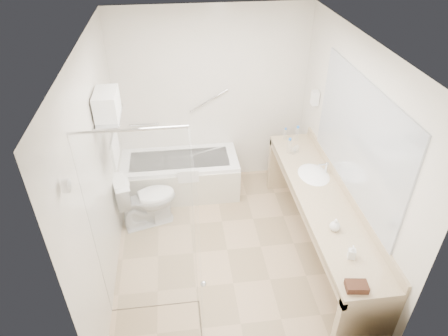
{
  "coord_description": "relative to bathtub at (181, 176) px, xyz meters",
  "views": [
    {
      "loc": [
        -0.47,
        -3.4,
        3.56
      ],
      "look_at": [
        0.0,
        0.3,
        1.0
      ],
      "focal_mm": 32.0,
      "sensor_mm": 36.0,
      "label": 1
    }
  ],
  "objects": [
    {
      "name": "floor",
      "position": [
        0.5,
        -1.24,
        -0.28
      ],
      "size": [
        3.2,
        3.2,
        0.0
      ],
      "primitive_type": "plane",
      "color": "tan",
      "rests_on": "ground"
    },
    {
      "name": "ceiling",
      "position": [
        0.5,
        -1.24,
        2.22
      ],
      "size": [
        2.6,
        3.2,
        0.1
      ],
      "primitive_type": "cube",
      "color": "silver",
      "rests_on": "wall_back"
    },
    {
      "name": "wall_back",
      "position": [
        0.5,
        0.36,
        0.97
      ],
      "size": [
        2.6,
        0.1,
        2.5
      ],
      "primitive_type": "cube",
      "color": "beige",
      "rests_on": "ground"
    },
    {
      "name": "wall_front",
      "position": [
        0.5,
        -2.84,
        0.97
      ],
      "size": [
        2.6,
        0.1,
        2.5
      ],
      "primitive_type": "cube",
      "color": "beige",
      "rests_on": "ground"
    },
    {
      "name": "wall_left",
      "position": [
        -0.8,
        -1.24,
        0.97
      ],
      "size": [
        0.1,
        3.2,
        2.5
      ],
      "primitive_type": "cube",
      "color": "beige",
      "rests_on": "ground"
    },
    {
      "name": "wall_right",
      "position": [
        1.8,
        -1.24,
        0.97
      ],
      "size": [
        0.1,
        3.2,
        2.5
      ],
      "primitive_type": "cube",
      "color": "beige",
      "rests_on": "ground"
    },
    {
      "name": "bathtub",
      "position": [
        0.0,
        0.0,
        0.0
      ],
      "size": [
        1.6,
        0.73,
        0.59
      ],
      "color": "white",
      "rests_on": "floor"
    },
    {
      "name": "grab_bar_short",
      "position": [
        -0.45,
        0.32,
        0.67
      ],
      "size": [
        0.4,
        0.03,
        0.03
      ],
      "primitive_type": "cylinder",
      "rotation": [
        0.0,
        1.57,
        0.0
      ],
      "color": "silver",
      "rests_on": "wall_back"
    },
    {
      "name": "grab_bar_long",
      "position": [
        0.45,
        0.32,
        0.97
      ],
      "size": [
        0.53,
        0.03,
        0.33
      ],
      "primitive_type": "cylinder",
      "rotation": [
        0.0,
        1.05,
        0.0
      ],
      "color": "silver",
      "rests_on": "wall_back"
    },
    {
      "name": "shower_enclosure",
      "position": [
        -0.13,
        -2.16,
        0.79
      ],
      "size": [
        0.96,
        0.91,
        2.11
      ],
      "color": "silver",
      "rests_on": "floor"
    },
    {
      "name": "towel_shelf",
      "position": [
        -0.67,
        -0.89,
        1.48
      ],
      "size": [
        0.24,
        0.55,
        0.81
      ],
      "color": "silver",
      "rests_on": "wall_left"
    },
    {
      "name": "vanity_counter",
      "position": [
        1.52,
        -1.39,
        0.36
      ],
      "size": [
        0.55,
        2.7,
        0.95
      ],
      "color": "tan",
      "rests_on": "floor"
    },
    {
      "name": "sink",
      "position": [
        1.55,
        -0.99,
        0.54
      ],
      "size": [
        0.4,
        0.52,
        0.14
      ],
      "primitive_type": "ellipsoid",
      "color": "white",
      "rests_on": "vanity_counter"
    },
    {
      "name": "faucet",
      "position": [
        1.7,
        -0.99,
        0.65
      ],
      "size": [
        0.03,
        0.03,
        0.14
      ],
      "primitive_type": "cylinder",
      "color": "silver",
      "rests_on": "vanity_counter"
    },
    {
      "name": "mirror",
      "position": [
        1.79,
        -1.39,
        1.27
      ],
      "size": [
        0.02,
        2.0,
        1.2
      ],
      "primitive_type": "cube",
      "color": "#A6ABB2",
      "rests_on": "wall_right"
    },
    {
      "name": "hairdryer_unit",
      "position": [
        1.75,
        -0.19,
        1.17
      ],
      "size": [
        0.08,
        0.1,
        0.18
      ],
      "primitive_type": "cube",
      "color": "silver",
      "rests_on": "wall_right"
    },
    {
      "name": "toilet",
      "position": [
        -0.45,
        -0.6,
        0.1
      ],
      "size": [
        0.85,
        0.61,
        0.75
      ],
      "primitive_type": "imported",
      "rotation": [
        0.0,
        0.0,
        1.84
      ],
      "color": "white",
      "rests_on": "floor"
    },
    {
      "name": "amenity_basket",
      "position": [
        1.39,
        -2.63,
        0.6
      ],
      "size": [
        0.2,
        0.15,
        0.06
      ],
      "primitive_type": "cube",
      "rotation": [
        0.0,
        0.0,
        -0.14
      ],
      "color": "#412317",
      "rests_on": "vanity_counter"
    },
    {
      "name": "soap_bottle_a",
      "position": [
        1.48,
        -2.29,
        0.61
      ],
      "size": [
        0.1,
        0.16,
        0.07
      ],
      "primitive_type": "imported",
      "rotation": [
        0.0,
        0.0,
        -0.3
      ],
      "color": "silver",
      "rests_on": "vanity_counter"
    },
    {
      "name": "soap_bottle_b",
      "position": [
        1.46,
        -1.92,
        0.63
      ],
      "size": [
        0.12,
        0.15,
        0.11
      ],
      "primitive_type": "imported",
      "rotation": [
        0.0,
        0.0,
        -0.13
      ],
      "color": "silver",
      "rests_on": "vanity_counter"
    },
    {
      "name": "water_bottle_left",
      "position": [
        1.58,
        -0.19,
        0.67
      ],
      "size": [
        0.06,
        0.06,
        0.21
      ],
      "rotation": [
        0.0,
        0.0,
        -0.1
      ],
      "color": "silver",
      "rests_on": "vanity_counter"
    },
    {
      "name": "water_bottle_mid",
      "position": [
        1.43,
        -0.14,
        0.65
      ],
      "size": [
        0.05,
        0.05,
        0.17
      ],
      "rotation": [
        0.0,
        0.0,
        0.35
      ],
      "color": "silver",
      "rests_on": "vanity_counter"
    },
    {
      "name": "water_bottle_right",
      "position": [
        1.39,
        -0.48,
        0.67
      ],
      "size": [
        0.06,
        0.06,
        0.21
      ],
      "rotation": [
        0.0,
        0.0,
        0.08
      ],
      "color": "silver",
      "rests_on": "vanity_counter"
    },
    {
      "name": "drinking_glass_near",
      "position": [
        1.49,
        -0.48,
        0.62
      ],
      "size": [
        0.08,
        0.08,
        0.09
      ],
      "primitive_type": "cylinder",
      "rotation": [
        0.0,
        0.0,
        0.19
      ],
      "color": "silver",
      "rests_on": "vanity_counter"
    },
    {
      "name": "drinking_glass_far",
      "position": [
        1.44,
        -0.51,
        0.62
      ],
      "size": [
        0.08,
        0.08,
        0.08
      ],
      "primitive_type": "cylinder",
      "rotation": [
        0.0,
        0.0,
        0.25
      ],
      "color": "silver",
      "rests_on": "vanity_counter"
    }
  ]
}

